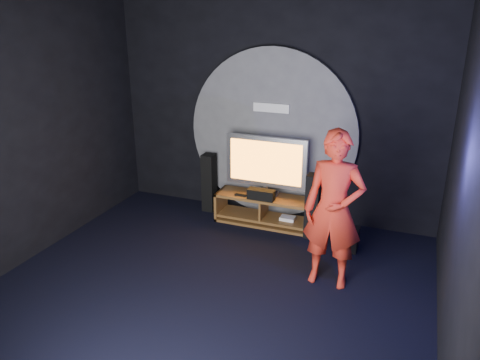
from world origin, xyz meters
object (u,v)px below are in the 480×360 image
tower_speaker_right (313,206)px  player (334,210)px  media_console (264,212)px  tower_speaker_left (209,183)px  tv (266,163)px  subwoofer (348,239)px

tower_speaker_right → player: (0.47, -1.09, 0.47)m
media_console → tower_speaker_left: 1.04m
tower_speaker_left → player: (2.24, -1.43, 0.47)m
media_console → tv: tv is taller
media_console → tv: bearing=95.8°
media_console → subwoofer: media_console is taller
subwoofer → player: player is taller
tower_speaker_right → tv: bearing=163.6°
subwoofer → tower_speaker_right: bearing=161.1°
media_console → subwoofer: 1.37m
player → tower_speaker_left: bearing=146.8°
media_console → tower_speaker_right: (0.77, -0.16, 0.28)m
media_console → tower_speaker_left: tower_speaker_left is taller
player → media_console: bearing=134.0°
tower_speaker_right → subwoofer: bearing=-18.9°
subwoofer → player: (-0.07, -0.91, 0.78)m
tower_speaker_right → player: player is taller
tower_speaker_right → subwoofer: (0.55, -0.19, -0.32)m
subwoofer → tv: bearing=162.6°
tv → player: 1.82m
tv → player: size_ratio=0.66×
tv → tower_speaker_left: (-0.98, 0.10, -0.47)m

